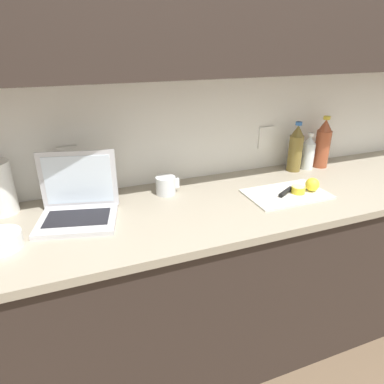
% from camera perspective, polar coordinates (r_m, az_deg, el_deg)
% --- Properties ---
extents(ground_plane, '(12.00, 12.00, 0.00)m').
position_cam_1_polar(ground_plane, '(2.18, 9.41, -22.08)').
color(ground_plane, brown).
rests_on(ground_plane, ground).
extents(wall_back, '(5.20, 0.38, 2.60)m').
position_cam_1_polar(wall_back, '(1.74, 8.64, 23.71)').
color(wall_back, white).
rests_on(wall_back, ground_plane).
extents(counter_unit, '(2.53, 0.65, 0.88)m').
position_cam_1_polar(counter_unit, '(1.90, 10.92, -12.29)').
color(counter_unit, '#332823').
rests_on(counter_unit, ground_plane).
extents(laptop, '(0.36, 0.32, 0.26)m').
position_cam_1_polar(laptop, '(1.49, -18.45, -1.77)').
color(laptop, silver).
rests_on(laptop, counter_unit).
extents(cutting_board, '(0.39, 0.24, 0.01)m').
position_cam_1_polar(cutting_board, '(1.70, 15.45, -0.31)').
color(cutting_board, silver).
rests_on(cutting_board, counter_unit).
extents(knife, '(0.26, 0.17, 0.02)m').
position_cam_1_polar(knife, '(1.71, 15.82, 0.33)').
color(knife, silver).
rests_on(knife, cutting_board).
extents(lemon_half_cut, '(0.06, 0.06, 0.03)m').
position_cam_1_polar(lemon_half_cut, '(1.71, 17.29, 0.37)').
color(lemon_half_cut, yellow).
rests_on(lemon_half_cut, cutting_board).
extents(lemon_whole_beside, '(0.07, 0.07, 0.07)m').
position_cam_1_polar(lemon_whole_beside, '(1.75, 19.41, 1.18)').
color(lemon_whole_beside, yellow).
rests_on(lemon_whole_beside, cutting_board).
extents(bottle_green_soda, '(0.08, 0.08, 0.29)m').
position_cam_1_polar(bottle_green_soda, '(2.10, 20.95, 7.48)').
color(bottle_green_soda, '#A34C2D').
rests_on(bottle_green_soda, counter_unit).
extents(bottle_oil_tall, '(0.07, 0.07, 0.21)m').
position_cam_1_polar(bottle_oil_tall, '(2.05, 18.81, 6.22)').
color(bottle_oil_tall, silver).
rests_on(bottle_oil_tall, counter_unit).
extents(bottle_water_clear, '(0.08, 0.08, 0.28)m').
position_cam_1_polar(bottle_water_clear, '(1.99, 16.89, 6.92)').
color(bottle_water_clear, olive).
rests_on(bottle_water_clear, counter_unit).
extents(measuring_cup, '(0.11, 0.09, 0.09)m').
position_cam_1_polar(measuring_cup, '(1.64, -4.38, 1.12)').
color(measuring_cup, silver).
rests_on(measuring_cup, counter_unit).
extents(bowl_white, '(0.15, 0.15, 0.06)m').
position_cam_1_polar(bowl_white, '(1.40, -29.30, -7.11)').
color(bowl_white, white).
rests_on(bowl_white, counter_unit).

